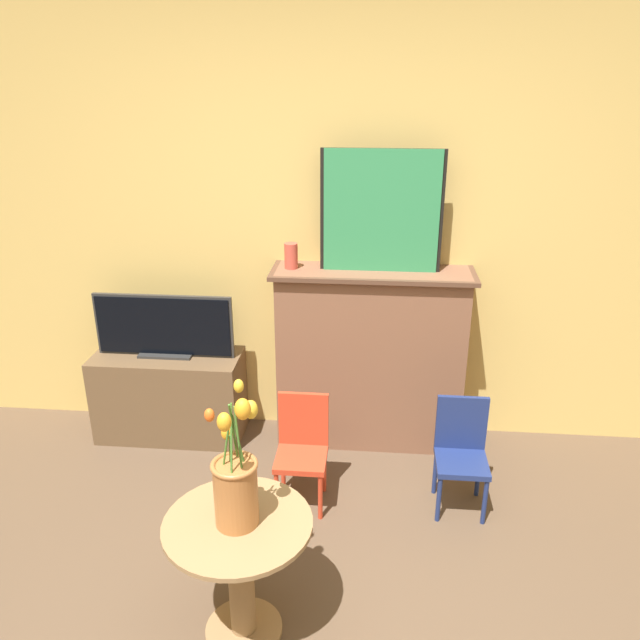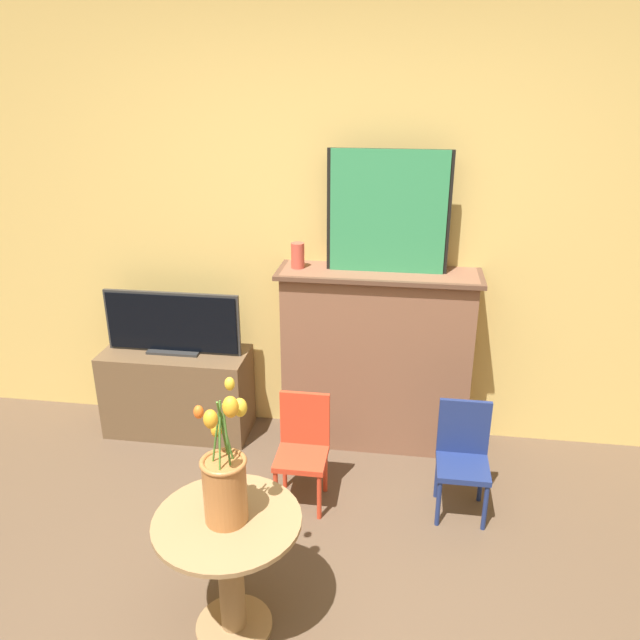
{
  "view_description": "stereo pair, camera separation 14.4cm",
  "coord_description": "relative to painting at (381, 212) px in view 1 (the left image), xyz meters",
  "views": [
    {
      "loc": [
        0.24,
        -1.42,
        2.14
      ],
      "look_at": [
        -0.01,
        1.27,
        1.06
      ],
      "focal_mm": 35.0,
      "sensor_mm": 36.0,
      "label": 1
    },
    {
      "loc": [
        0.38,
        -1.4,
        2.14
      ],
      "look_at": [
        -0.01,
        1.27,
        1.06
      ],
      "focal_mm": 35.0,
      "sensor_mm": 36.0,
      "label": 2
    }
  ],
  "objects": [
    {
      "name": "chair_red",
      "position": [
        -0.37,
        -0.62,
        -1.1
      ],
      "size": [
        0.26,
        0.26,
        0.59
      ],
      "color": "red",
      "rests_on": "ground"
    },
    {
      "name": "chair_blue",
      "position": [
        0.45,
        -0.58,
        -1.1
      ],
      "size": [
        0.26,
        0.26,
        0.59
      ],
      "color": "navy",
      "rests_on": "ground"
    },
    {
      "name": "mantel_candle",
      "position": [
        -0.5,
        -0.01,
        -0.26
      ],
      "size": [
        0.08,
        0.08,
        0.14
      ],
      "color": "#CC4C3D",
      "rests_on": "fireplace_mantel"
    },
    {
      "name": "wall_back",
      "position": [
        -0.26,
        0.18,
        -0.08
      ],
      "size": [
        8.0,
        0.06,
        2.7
      ],
      "color": "#E0BC66",
      "rests_on": "ground"
    },
    {
      "name": "side_table",
      "position": [
        -0.51,
        -1.51,
        -1.07
      ],
      "size": [
        0.57,
        0.57,
        0.55
      ],
      "color": "#99754C",
      "rests_on": "ground"
    },
    {
      "name": "tv_monitor",
      "position": [
        -1.26,
        -0.05,
        -0.7
      ],
      "size": [
        0.83,
        0.12,
        0.38
      ],
      "color": "#2D2D2D",
      "rests_on": "tv_stand"
    },
    {
      "name": "painting",
      "position": [
        0.0,
        0.0,
        0.0
      ],
      "size": [
        0.67,
        0.03,
        0.67
      ],
      "color": "black",
      "rests_on": "fireplace_mantel"
    },
    {
      "name": "vase_tulips",
      "position": [
        -0.51,
        -1.51,
        -0.7
      ],
      "size": [
        0.18,
        0.28,
        0.54
      ],
      "color": "#AD6B38",
      "rests_on": "side_table"
    },
    {
      "name": "fireplace_mantel",
      "position": [
        -0.04,
        -0.01,
        -0.87
      ],
      "size": [
        1.15,
        0.35,
        1.1
      ],
      "color": "brown",
      "rests_on": "ground"
    },
    {
      "name": "tv_stand",
      "position": [
        -1.26,
        -0.06,
        -1.16
      ],
      "size": [
        0.89,
        0.37,
        0.54
      ],
      "color": "brown",
      "rests_on": "ground"
    }
  ]
}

